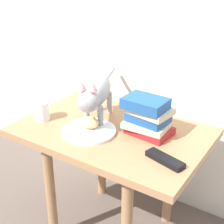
# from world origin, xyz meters

# --- Properties ---
(side_table) EXTENTS (0.79, 0.52, 0.55)m
(side_table) POSITION_xyz_m (0.00, 0.00, 0.47)
(side_table) COLOR #9E724C
(side_table) RESTS_ON ground
(plate) EXTENTS (0.22, 0.22, 0.01)m
(plate) POSITION_xyz_m (-0.06, -0.08, 0.56)
(plate) COLOR white
(plate) RESTS_ON side_table
(bread_roll) EXTENTS (0.09, 0.08, 0.05)m
(bread_roll) POSITION_xyz_m (-0.07, -0.06, 0.59)
(bread_roll) COLOR #E0BC7A
(bread_roll) RESTS_ON plate
(cat) EXTENTS (0.20, 0.46, 0.23)m
(cat) POSITION_xyz_m (-0.09, 0.02, 0.68)
(cat) COLOR #99999E
(cat) RESTS_ON side_table
(book_stack) EXTENTS (0.19, 0.15, 0.16)m
(book_stack) POSITION_xyz_m (0.14, 0.05, 0.63)
(book_stack) COLOR maroon
(book_stack) RESTS_ON side_table
(candle_jar) EXTENTS (0.07, 0.07, 0.08)m
(candle_jar) POSITION_xyz_m (-0.31, -0.09, 0.59)
(candle_jar) COLOR silver
(candle_jar) RESTS_ON side_table
(tv_remote) EXTENTS (0.16, 0.08, 0.02)m
(tv_remote) POSITION_xyz_m (0.29, -0.10, 0.56)
(tv_remote) COLOR black
(tv_remote) RESTS_ON side_table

